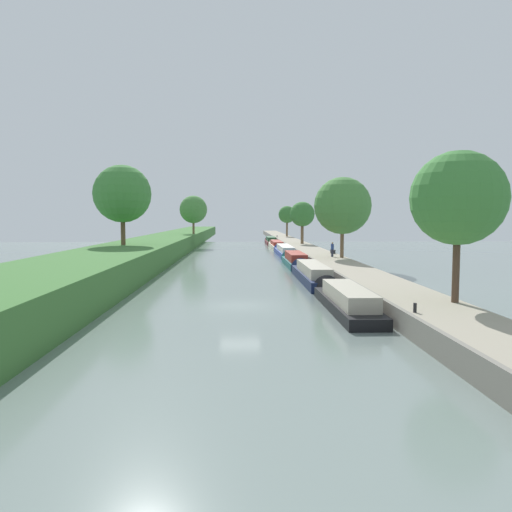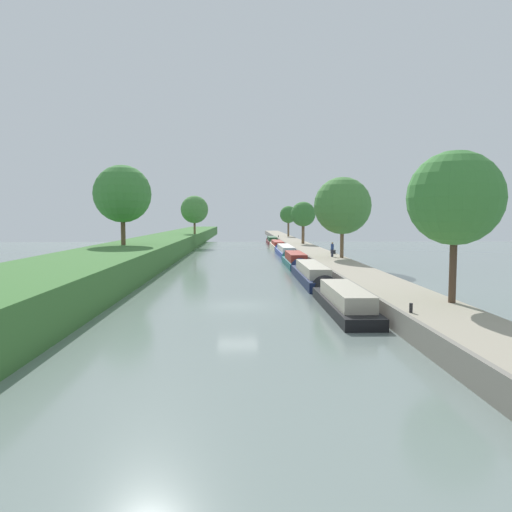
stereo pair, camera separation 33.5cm
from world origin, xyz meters
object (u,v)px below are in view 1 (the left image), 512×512
at_px(narrowboat_navy, 311,273).
at_px(park_bench, 333,251).
at_px(narrowboat_blue, 284,251).
at_px(narrowboat_black, 344,299).
at_px(narrowboat_cream, 276,245).
at_px(mooring_bollard_far, 277,236).
at_px(narrowboat_teal, 294,260).
at_px(narrowboat_maroon, 271,241).
at_px(mooring_bollard_near, 415,308).
at_px(person_walking, 332,249).

height_order(narrowboat_navy, park_bench, narrowboat_navy).
bearing_deg(narrowboat_blue, narrowboat_black, -90.19).
distance_m(narrowboat_cream, mooring_bollard_far, 20.23).
bearing_deg(narrowboat_teal, narrowboat_cream, 89.59).
distance_m(narrowboat_black, narrowboat_maroon, 72.91).
relative_size(narrowboat_cream, mooring_bollard_far, 34.01).
relative_size(narrowboat_navy, narrowboat_cream, 0.95).
xyz_separation_m(narrowboat_black, mooring_bollard_near, (1.90, -6.90, 0.72)).
bearing_deg(mooring_bollard_far, narrowboat_maroon, -108.12).
bearing_deg(mooring_bollard_far, person_walking, -87.63).
xyz_separation_m(narrowboat_cream, mooring_bollard_near, (1.73, -65.06, 0.75)).
height_order(narrowboat_teal, person_walking, person_walking).
bearing_deg(narrowboat_cream, narrowboat_blue, -90.10).
distance_m(narrowboat_navy, mooring_bollard_far, 65.32).
relative_size(narrowboat_black, park_bench, 8.17).
height_order(narrowboat_black, narrowboat_blue, narrowboat_blue).
bearing_deg(mooring_bollard_near, narrowboat_cream, 91.53).
relative_size(narrowboat_maroon, mooring_bollard_far, 27.12).
xyz_separation_m(narrowboat_cream, narrowboat_maroon, (-0.03, 14.75, 0.03)).
relative_size(narrowboat_black, mooring_bollard_near, 27.25).
xyz_separation_m(narrowboat_black, park_bench, (5.12, 30.46, 0.84)).
xyz_separation_m(narrowboat_navy, narrowboat_blue, (0.25, 28.34, -0.03)).
height_order(narrowboat_maroon, person_walking, person_walking).
height_order(narrowboat_navy, narrowboat_blue, narrowboat_navy).
distance_m(narrowboat_navy, person_walking, 13.14).
bearing_deg(mooring_bollard_near, narrowboat_blue, 92.09).
relative_size(narrowboat_black, narrowboat_blue, 0.73).
xyz_separation_m(person_walking, mooring_bollard_far, (-2.19, 52.91, -0.65)).
height_order(narrowboat_teal, narrowboat_blue, narrowboat_teal).
xyz_separation_m(narrowboat_blue, narrowboat_maroon, (-0.00, 31.56, -0.03)).
distance_m(narrowboat_cream, narrowboat_maroon, 14.75).
bearing_deg(mooring_bollard_far, narrowboat_teal, -92.17).
bearing_deg(mooring_bollard_far, mooring_bollard_near, -90.00).
relative_size(narrowboat_cream, narrowboat_maroon, 1.25).
height_order(person_walking, park_bench, person_walking).
xyz_separation_m(narrowboat_black, narrowboat_blue, (0.14, 41.35, 0.04)).
distance_m(mooring_bollard_near, mooring_bollard_far, 85.20).
bearing_deg(narrowboat_navy, narrowboat_black, -89.49).
bearing_deg(narrowboat_teal, person_walking, -16.03).
bearing_deg(narrowboat_navy, narrowboat_teal, 89.76).
bearing_deg(narrowboat_navy, narrowboat_cream, 89.64).
height_order(narrowboat_teal, park_bench, narrowboat_teal).
distance_m(narrowboat_teal, narrowboat_blue, 14.77).
relative_size(person_walking, park_bench, 1.11).
xyz_separation_m(mooring_bollard_near, park_bench, (3.22, 37.36, 0.12)).
height_order(mooring_bollard_near, park_bench, park_bench).
bearing_deg(narrowboat_navy, mooring_bollard_near, -84.22).
height_order(mooring_bollard_far, park_bench, park_bench).
bearing_deg(narrowboat_maroon, person_walking, -85.24).
distance_m(narrowboat_blue, narrowboat_cream, 16.81).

